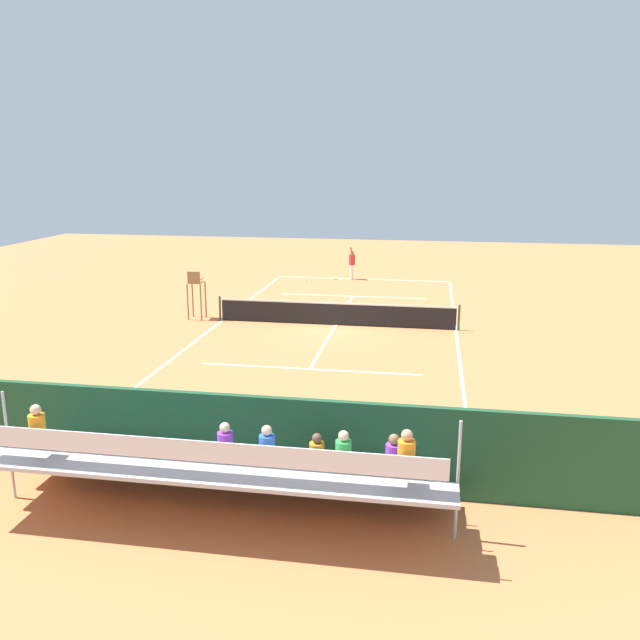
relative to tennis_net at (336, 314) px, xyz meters
The scene contains 11 objects.
ground_plane 0.50m from the tennis_net, ahead, with size 60.00×60.00×0.00m, color #D17542.
court_line_markings 0.50m from the tennis_net, 90.00° to the right, with size 10.10×22.20×0.01m.
tennis_net is the anchor object (origin of this frame).
backdrop_wall 14.01m from the tennis_net, 90.00° to the left, with size 18.00×0.16×2.00m, color #1E4C2D.
bleacher_stand 15.38m from the tennis_net, 90.57° to the left, with size 9.06×2.40×2.48m.
umpire_chair 6.25m from the tennis_net, ahead, with size 0.67×0.67×2.14m.
courtside_bench 13.37m from the tennis_net, 97.08° to the left, with size 1.80×0.40×0.93m.
equipment_bag 13.40m from the tennis_net, 90.29° to the left, with size 0.90×0.36×0.36m, color #B22D2D.
tennis_player 10.91m from the tennis_net, 86.63° to the right, with size 0.36×0.53×1.93m.
tennis_racket 10.79m from the tennis_net, 82.95° to the right, with size 0.58×0.34×0.03m.
tennis_ball_near 10.22m from the tennis_net, 72.25° to the right, with size 0.07×0.07×0.07m, color #CCDB33.
Camera 1 is at (-3.84, 26.60, 6.88)m, focal length 36.71 mm.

